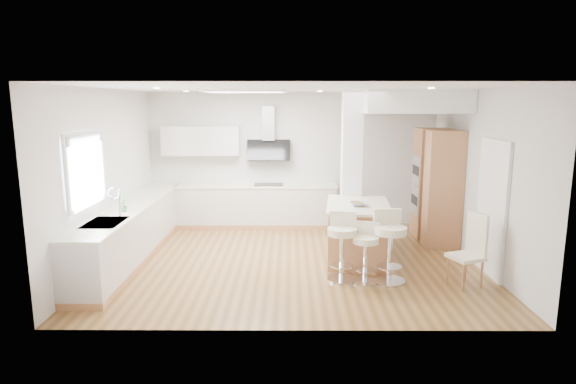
{
  "coord_description": "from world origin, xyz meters",
  "views": [
    {
      "loc": [
        -0.05,
        -7.65,
        2.59
      ],
      "look_at": [
        -0.09,
        0.4,
        1.08
      ],
      "focal_mm": 30.0,
      "sensor_mm": 36.0,
      "label": 1
    }
  ],
  "objects_px": {
    "dining_chair": "(471,247)",
    "bar_stool_c": "(390,242)",
    "bar_stool_a": "(342,243)",
    "bar_stool_b": "(366,250)",
    "peninsula": "(357,231)"
  },
  "relations": [
    {
      "from": "bar_stool_a",
      "to": "bar_stool_c",
      "type": "xyz_separation_m",
      "value": [
        0.68,
        -0.08,
        0.03
      ]
    },
    {
      "from": "bar_stool_a",
      "to": "bar_stool_c",
      "type": "height_order",
      "value": "bar_stool_c"
    },
    {
      "from": "peninsula",
      "to": "dining_chair",
      "type": "height_order",
      "value": "dining_chair"
    },
    {
      "from": "bar_stool_c",
      "to": "dining_chair",
      "type": "xyz_separation_m",
      "value": [
        1.13,
        -0.12,
        -0.03
      ]
    },
    {
      "from": "peninsula",
      "to": "bar_stool_c",
      "type": "distance_m",
      "value": 1.12
    },
    {
      "from": "dining_chair",
      "to": "peninsula",
      "type": "bearing_deg",
      "value": 118.73
    },
    {
      "from": "peninsula",
      "to": "bar_stool_b",
      "type": "xyz_separation_m",
      "value": [
        -0.03,
        -1.09,
        0.02
      ]
    },
    {
      "from": "bar_stool_b",
      "to": "bar_stool_c",
      "type": "distance_m",
      "value": 0.36
    },
    {
      "from": "dining_chair",
      "to": "bar_stool_c",
      "type": "bearing_deg",
      "value": 151.86
    },
    {
      "from": "bar_stool_a",
      "to": "bar_stool_c",
      "type": "distance_m",
      "value": 0.68
    },
    {
      "from": "bar_stool_b",
      "to": "bar_stool_a",
      "type": "bearing_deg",
      "value": 179.01
    },
    {
      "from": "peninsula",
      "to": "bar_stool_b",
      "type": "height_order",
      "value": "peninsula"
    },
    {
      "from": "bar_stool_a",
      "to": "bar_stool_b",
      "type": "relative_size",
      "value": 1.15
    },
    {
      "from": "peninsula",
      "to": "bar_stool_a",
      "type": "distance_m",
      "value": 1.05
    },
    {
      "from": "peninsula",
      "to": "bar_stool_a",
      "type": "xyz_separation_m",
      "value": [
        -0.36,
        -0.98,
        0.09
      ]
    }
  ]
}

